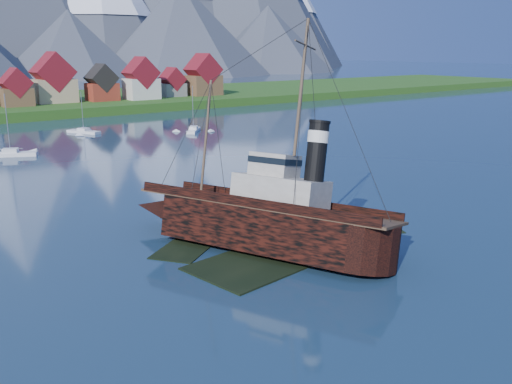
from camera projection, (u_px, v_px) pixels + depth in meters
ground at (282, 247)px, 63.47m from camera, size 1400.00×1400.00×0.00m
shoal at (282, 242)px, 66.26m from camera, size 31.71×21.24×1.14m
tugboat_wreck at (253, 217)px, 63.24m from camera, size 7.73×33.31×26.39m
sailboat_c at (11, 155)px, 116.35m from camera, size 10.35×6.78×13.23m
sailboat_d at (193, 131)px, 150.11m from camera, size 7.70×8.42×12.48m
sailboat_e at (84, 132)px, 147.78m from camera, size 6.44×9.64×11.11m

